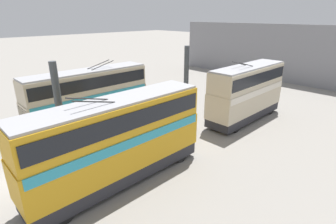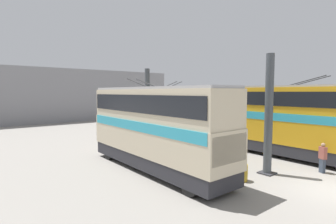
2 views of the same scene
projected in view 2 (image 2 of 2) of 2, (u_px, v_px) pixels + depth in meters
name	position (u px, v px, depth m)	size (l,w,h in m)	color
ground_plane	(334.00, 191.00, 12.51)	(240.00, 240.00, 0.00)	gray
depot_back_wall	(73.00, 95.00, 41.17)	(0.50, 36.00, 8.38)	gray
support_column_near	(269.00, 117.00, 14.98)	(0.83, 0.83, 6.91)	#42474C
support_column_far	(147.00, 107.00, 24.71)	(0.83, 0.83, 6.91)	#42474C
bus_left_near	(288.00, 116.00, 18.98)	(11.28, 2.54, 5.83)	black
bus_left_far	(166.00, 107.00, 30.24)	(9.47, 2.54, 5.88)	black
bus_right_mid	(155.00, 123.00, 15.68)	(11.32, 2.54, 5.66)	black
person_aisle_midway	(224.00, 146.00, 18.59)	(0.45, 0.48, 1.67)	#2D2D33
person_by_right_row	(211.00, 158.00, 15.24)	(0.45, 0.29, 1.73)	#473D33
person_by_left_row	(323.00, 157.00, 15.33)	(0.48, 0.41, 1.78)	#384251
oil_drum	(242.00, 172.00, 13.98)	(0.66, 0.66, 0.90)	#B28E23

